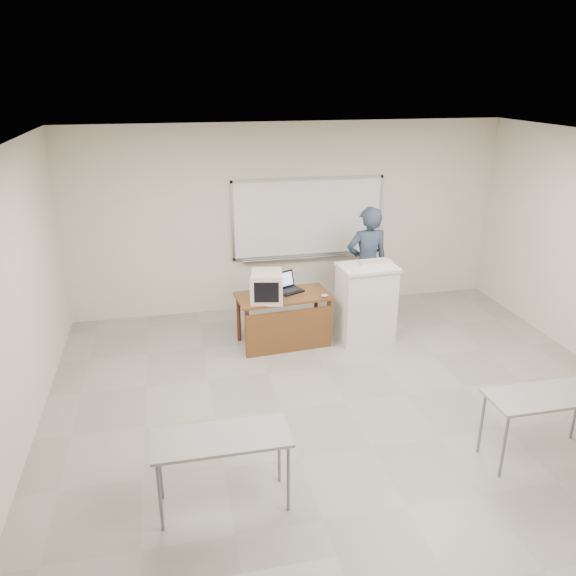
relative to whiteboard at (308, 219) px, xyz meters
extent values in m
cube|color=gray|center=(-0.30, -3.97, -1.49)|extent=(7.00, 8.00, 0.01)
cube|color=white|center=(0.00, 0.00, 0.02)|extent=(2.40, 0.03, 1.20)
cube|color=#B7BABC|center=(0.00, 0.00, 0.64)|extent=(2.48, 0.04, 0.04)
cube|color=#B7BABC|center=(0.00, 0.00, -0.60)|extent=(2.48, 0.04, 0.04)
cube|color=#B7BABC|center=(-1.22, 0.00, 0.02)|extent=(0.04, 0.04, 1.28)
cube|color=#B7BABC|center=(1.22, 0.00, 0.02)|extent=(0.04, 0.04, 1.28)
cube|color=#B7BABC|center=(0.00, -0.05, -0.64)|extent=(2.16, 0.07, 0.02)
cube|color=gray|center=(-1.90, -4.47, -0.77)|extent=(1.20, 0.50, 0.03)
cylinder|color=slate|center=(-2.45, -4.67, -1.13)|extent=(0.03, 0.03, 0.70)
cylinder|color=slate|center=(-1.35, -4.67, -1.13)|extent=(0.03, 0.03, 0.70)
cylinder|color=slate|center=(-2.45, -4.27, -1.13)|extent=(0.03, 0.03, 0.70)
cylinder|color=slate|center=(-1.35, -4.27, -1.13)|extent=(0.03, 0.03, 0.70)
cube|color=gray|center=(1.30, -4.47, -0.77)|extent=(1.20, 0.50, 0.03)
cylinder|color=slate|center=(0.75, -4.67, -1.13)|extent=(0.03, 0.03, 0.70)
cylinder|color=slate|center=(0.75, -4.27, -1.13)|extent=(0.03, 0.03, 0.70)
cylinder|color=slate|center=(1.85, -4.27, -1.13)|extent=(0.03, 0.03, 0.70)
cube|color=brown|center=(-0.70, -1.37, -0.75)|extent=(1.31, 0.65, 0.04)
cube|color=brown|center=(-0.70, -1.68, -1.17)|extent=(1.24, 0.03, 0.63)
cylinder|color=#4B1E11|center=(-1.29, -1.64, -1.12)|extent=(0.06, 0.06, 0.71)
cylinder|color=#4B1E11|center=(-0.11, -1.64, -1.12)|extent=(0.06, 0.06, 0.71)
cylinder|color=#4B1E11|center=(-1.29, -1.10, -1.12)|extent=(0.06, 0.06, 0.71)
cylinder|color=#4B1E11|center=(-0.11, -1.10, -1.12)|extent=(0.06, 0.06, 0.71)
cube|color=white|center=(0.50, -1.47, -0.94)|extent=(0.76, 0.54, 1.09)
cube|color=white|center=(0.50, -1.47, -0.37)|extent=(0.80, 0.58, 0.04)
cube|color=beige|center=(-0.95, -1.47, -0.53)|extent=(0.42, 0.44, 0.39)
cube|color=beige|center=(-0.95, -1.71, -0.53)|extent=(0.44, 0.04, 0.41)
cube|color=black|center=(-0.95, -1.73, -0.53)|extent=(0.33, 0.01, 0.28)
cube|color=black|center=(-0.58, -1.27, -0.72)|extent=(0.35, 0.25, 0.02)
cube|color=black|center=(-0.58, -1.28, -0.71)|extent=(0.28, 0.15, 0.01)
cube|color=black|center=(-0.58, -1.11, -0.59)|extent=(0.35, 0.07, 0.24)
cube|color=#93A2E2|center=(-0.58, -1.12, -0.59)|extent=(0.29, 0.05, 0.18)
ellipsoid|color=#AEB0B6|center=(-0.15, -1.57, -0.71)|extent=(0.12, 0.08, 0.04)
cube|color=beige|center=(0.65, -1.39, -0.34)|extent=(0.48, 0.16, 0.03)
imported|color=black|center=(0.75, -0.79, -0.57)|extent=(0.68, 0.45, 1.82)
camera|label=1|loc=(-2.20, -8.57, 2.18)|focal=35.00mm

